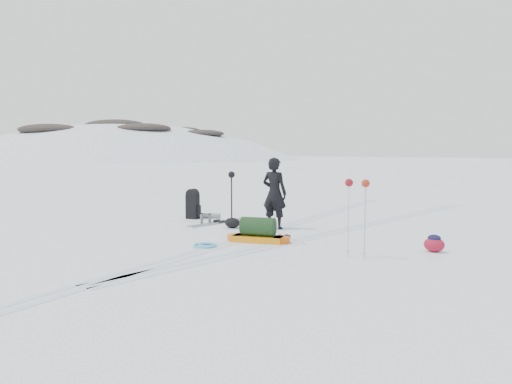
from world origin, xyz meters
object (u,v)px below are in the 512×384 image
Objects in this scene: pulk_sled at (258,233)px; ski_poles_black at (232,181)px; expedition_rucksack at (195,205)px; skier at (274,193)px.

ski_poles_black is (-1.77, 1.43, 0.93)m from pulk_sled.
pulk_sled is at bearing -30.99° from ski_poles_black.
expedition_rucksack reaches higher than pulk_sled.
pulk_sled is at bearing -39.96° from expedition_rucksack.
expedition_rucksack is (-3.37, 1.88, 0.19)m from pulk_sled.
skier is 1.23× the size of pulk_sled.
skier is at bearing 94.34° from pulk_sled.
ski_poles_black is at bearing 124.43° from pulk_sled.
skier reaches higher than ski_poles_black.
ski_poles_black is (1.61, -0.45, 0.74)m from expedition_rucksack.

